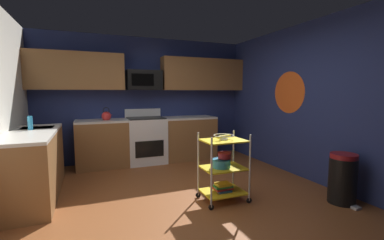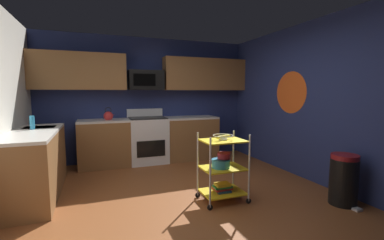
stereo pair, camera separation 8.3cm
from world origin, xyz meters
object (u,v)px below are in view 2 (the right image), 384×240
Objects in this scene: oven_range at (148,139)px; book_stack at (222,187)px; mixing_bowl_large at (221,163)px; rolling_cart at (223,168)px; kettle at (108,116)px; mixing_bowl_small at (224,155)px; trash_can at (344,180)px; microwave at (146,80)px; fruit_bowl at (223,136)px; dish_soap_bottle at (32,123)px.

book_stack is at bearing -76.25° from oven_range.
mixing_bowl_large is at bearing 180.00° from book_stack.
rolling_cart is 3.47× the size of kettle.
mixing_bowl_small is at bearing 19.33° from rolling_cart.
rolling_cart is at bearing -76.25° from oven_range.
mixing_bowl_large is at bearing 180.00° from rolling_cart.
trash_can reaches higher than book_stack.
kettle is at bearing 119.54° from mixing_bowl_large.
mixing_bowl_large is 0.11m from mixing_bowl_small.
microwave reaches higher than kettle.
dish_soap_bottle is (-2.42, 1.28, 0.14)m from fruit_bowl.
mixing_bowl_large is 0.95× the size of kettle.
fruit_bowl is 1.10× the size of book_stack.
book_stack is 0.38× the size of trash_can.
rolling_cart is at bearing 155.43° from trash_can.
mixing_bowl_large is at bearing 155.90° from trash_can.
rolling_cart is at bearing 180.00° from book_stack.
microwave is at bearing 102.47° from mixing_bowl_large.
fruit_bowl is 0.41× the size of trash_can.
kettle is at bearing -171.93° from microwave.
trash_can is (1.98, -3.04, -1.37)m from microwave.
microwave is 2.65× the size of kettle.
microwave is at bearing 90.26° from oven_range.
microwave is 0.77× the size of rolling_cart.
fruit_bowl reaches higher than mixing_bowl_large.
kettle reaches higher than trash_can.
oven_range is 0.92m from kettle.
dish_soap_bottle is at bearing -137.45° from kettle.
microwave reaches higher than book_stack.
dish_soap_bottle is 4.35m from trash_can.
dish_soap_bottle is at bearing 152.22° from fruit_bowl.
dish_soap_bottle is (-2.39, 1.28, 0.50)m from mixing_bowl_large.
microwave is at bearing 103.18° from fruit_bowl.
trash_can reaches higher than mixing_bowl_small.
mixing_bowl_large is 2.76m from dish_soap_bottle.
mixing_bowl_large is 1.26× the size of dish_soap_bottle.
book_stack is (0.56, -2.39, -1.52)m from microwave.
oven_range reaches higher than mixing_bowl_large.
dish_soap_bottle reaches higher than fruit_bowl.
oven_range is at bearing 123.99° from trash_can.
book_stack is 0.94× the size of kettle.
trash_can is (1.42, -0.65, -0.55)m from fruit_bowl.
oven_range is 6.04× the size of mixing_bowl_small.
trash_can is at bearing -56.01° from oven_range.
trash_can is (1.45, -0.65, -0.19)m from mixing_bowl_large.
mixing_bowl_small reaches higher than mixing_bowl_large.
book_stack is at bearing -160.67° from mixing_bowl_small.
mixing_bowl_small is 0.28× the size of trash_can.
mixing_bowl_small is 0.44m from book_stack.
kettle reaches higher than mixing_bowl_large.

